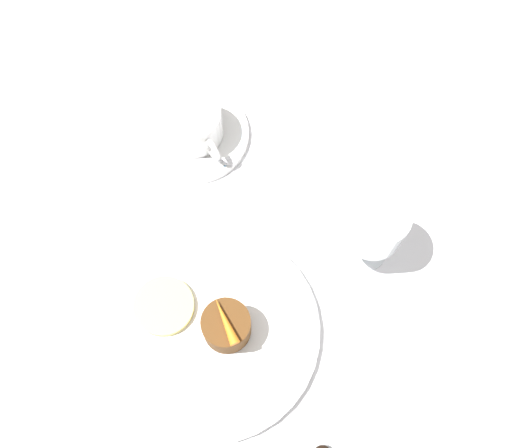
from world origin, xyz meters
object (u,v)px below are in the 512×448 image
at_px(wine_glass, 375,226).
at_px(dessert_cake, 226,326).
at_px(dinner_plate, 212,330).
at_px(coffee_cup, 191,123).

distance_m(wine_glass, dessert_cake, 0.22).
height_order(dinner_plate, dessert_cake, dessert_cake).
distance_m(coffee_cup, dessert_cake, 0.29).
distance_m(dinner_plate, coffee_cup, 0.29).
bearing_deg(wine_glass, dinner_plate, -96.49).
distance_m(coffee_cup, wine_glass, 0.30).
bearing_deg(dessert_cake, wine_glass, 86.31).
xyz_separation_m(dinner_plate, dessert_cake, (0.01, 0.02, 0.03)).
bearing_deg(coffee_cup, dinner_plate, -28.66).
bearing_deg(dessert_cake, dinner_plate, -128.19).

